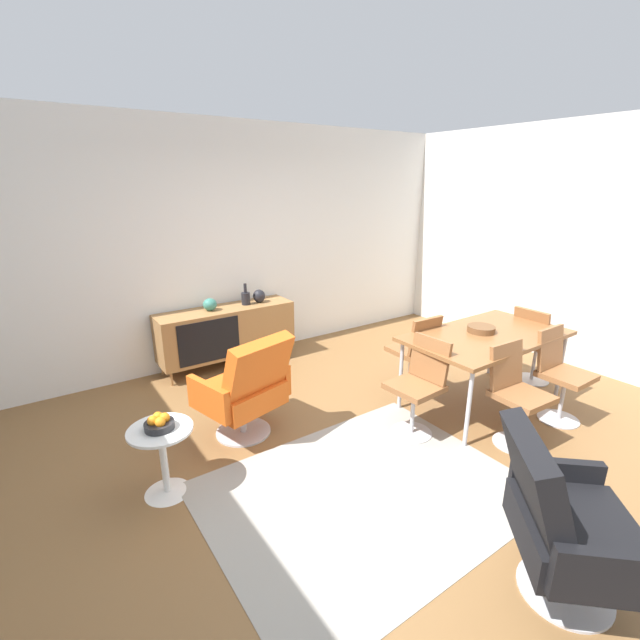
{
  "coord_description": "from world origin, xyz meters",
  "views": [
    {
      "loc": [
        -2.13,
        -2.33,
        2.13
      ],
      "look_at": [
        0.07,
        0.86,
        0.89
      ],
      "focal_mm": 24.46,
      "sensor_mm": 36.0,
      "label": 1
    }
  ],
  "objects": [
    {
      "name": "wall_right",
      "position": [
        3.2,
        0.0,
        1.4
      ],
      "size": [
        0.12,
        5.6,
        2.8
      ],
      "primitive_type": "cube",
      "color": "silver",
      "rests_on": "ground_plane"
    },
    {
      "name": "vase_cobalt",
      "position": [
        0.16,
        2.3,
        0.8
      ],
      "size": [
        0.15,
        0.15,
        0.16
      ],
      "color": "black",
      "rests_on": "sideboard"
    },
    {
      "name": "armchair_black_shell",
      "position": [
        -0.07,
        -1.55,
        0.47
      ],
      "size": [
        0.91,
        0.91,
        0.95
      ],
      "color": "black",
      "rests_on": "ground_plane"
    },
    {
      "name": "ground_plane",
      "position": [
        0.0,
        0.0,
        0.0
      ],
      "size": [
        8.32,
        8.32,
        0.0
      ],
      "primitive_type": "plane",
      "color": "brown"
    },
    {
      "name": "dining_chair_near_window",
      "position": [
        0.51,
        -0.02,
        0.47
      ],
      "size": [
        0.45,
        0.42,
        0.86
      ],
      "color": "brown",
      "rests_on": "ground_plane"
    },
    {
      "name": "vase_ceramic_small",
      "position": [
        -0.46,
        2.3,
        0.79
      ],
      "size": [
        0.16,
        0.16,
        0.14
      ],
      "color": "#337266",
      "rests_on": "sideboard"
    },
    {
      "name": "dining_chair_front_right",
      "position": [
        1.75,
        -0.58,
        0.47
      ],
      "size": [
        0.4,
        0.43,
        0.86
      ],
      "color": "brown",
      "rests_on": "ground_plane"
    },
    {
      "name": "dining_chair_far_end",
      "position": [
        2.28,
        -0.02,
        0.47
      ],
      "size": [
        0.43,
        0.4,
        0.86
      ],
      "color": "brown",
      "rests_on": "ground_plane"
    },
    {
      "name": "dining_table",
      "position": [
        1.4,
        -0.02,
        0.7
      ],
      "size": [
        1.6,
        0.9,
        0.74
      ],
      "color": "brown",
      "rests_on": "ground_plane"
    },
    {
      "name": "area_rug",
      "position": [
        -0.39,
        -0.38,
        0.0
      ],
      "size": [
        2.2,
        1.7,
        0.01
      ],
      "primitive_type": "cube",
      "color": "gray",
      "rests_on": "ground_plane"
    },
    {
      "name": "wooden_bowl_on_table",
      "position": [
        1.4,
        0.05,
        0.77
      ],
      "size": [
        0.26,
        0.26,
        0.06
      ],
      "primitive_type": "cylinder",
      "color": "brown",
      "rests_on": "dining_table"
    },
    {
      "name": "side_table_round",
      "position": [
        -1.56,
        0.43,
        0.32
      ],
      "size": [
        0.44,
        0.44,
        0.52
      ],
      "color": "white",
      "rests_on": "ground_plane"
    },
    {
      "name": "lounge_chair_red",
      "position": [
        -0.76,
        0.77,
        0.47
      ],
      "size": [
        0.82,
        0.78,
        0.95
      ],
      "color": "#D85919",
      "rests_on": "ground_plane"
    },
    {
      "name": "vase_sculptural_dark",
      "position": [
        -0.01,
        2.3,
        0.8
      ],
      "size": [
        0.1,
        0.1,
        0.26
      ],
      "color": "black",
      "rests_on": "sideboard"
    },
    {
      "name": "sideboard",
      "position": [
        -0.28,
        2.3,
        0.44
      ],
      "size": [
        1.6,
        0.45,
        0.72
      ],
      "color": "olive",
      "rests_on": "ground_plane"
    },
    {
      "name": "dining_chair_front_left",
      "position": [
        1.05,
        -0.58,
        0.47
      ],
      "size": [
        0.42,
        0.45,
        0.86
      ],
      "color": "brown",
      "rests_on": "ground_plane"
    },
    {
      "name": "fruit_bowl",
      "position": [
        -1.56,
        0.43,
        0.56
      ],
      "size": [
        0.2,
        0.2,
        0.11
      ],
      "color": "#262628",
      "rests_on": "side_table_round"
    },
    {
      "name": "dining_chair_back_left",
      "position": [
        1.04,
        0.54,
        0.47
      ],
      "size": [
        0.41,
        0.44,
        0.86
      ],
      "color": "brown",
      "rests_on": "ground_plane"
    },
    {
      "name": "wall_back",
      "position": [
        0.0,
        2.6,
        1.4
      ],
      "size": [
        6.8,
        0.12,
        2.8
      ],
      "primitive_type": "cube",
      "color": "silver",
      "rests_on": "ground_plane"
    }
  ]
}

